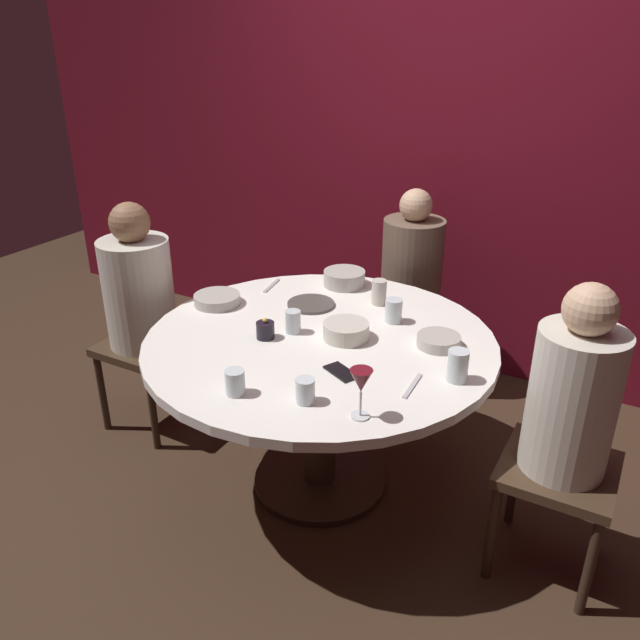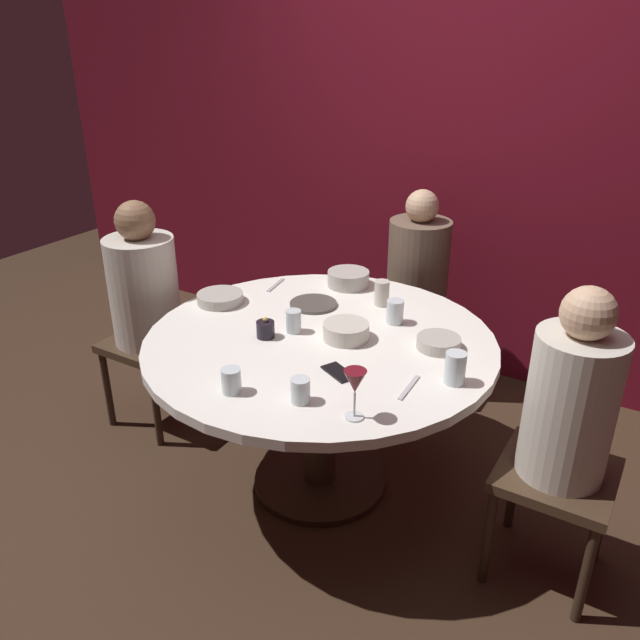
# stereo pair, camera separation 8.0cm
# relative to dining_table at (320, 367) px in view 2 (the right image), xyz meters

# --- Properties ---
(ground_plane) EXTENTS (8.00, 8.00, 0.00)m
(ground_plane) POSITION_rel_dining_table_xyz_m (0.00, 0.00, -0.60)
(ground_plane) COLOR #382619
(back_wall) EXTENTS (6.00, 0.10, 2.60)m
(back_wall) POSITION_rel_dining_table_xyz_m (0.00, 1.45, 0.70)
(back_wall) COLOR maroon
(back_wall) RESTS_ON ground
(dining_table) EXTENTS (1.45, 1.45, 0.74)m
(dining_table) POSITION_rel_dining_table_xyz_m (0.00, 0.00, 0.00)
(dining_table) COLOR white
(dining_table) RESTS_ON ground
(seated_diner_left) EXTENTS (0.40, 0.40, 1.18)m
(seated_diner_left) POSITION_rel_dining_table_xyz_m (-1.00, 0.00, 0.12)
(seated_diner_left) COLOR #3F2D1E
(seated_diner_left) RESTS_ON ground
(seated_diner_back) EXTENTS (0.40, 0.40, 1.15)m
(seated_diner_back) POSITION_rel_dining_table_xyz_m (0.00, 1.01, 0.10)
(seated_diner_back) COLOR #3F2D1E
(seated_diner_back) RESTS_ON ground
(seated_diner_right) EXTENTS (0.40, 0.40, 1.18)m
(seated_diner_right) POSITION_rel_dining_table_xyz_m (0.99, 0.00, 0.12)
(seated_diner_right) COLOR #3F2D1E
(seated_diner_right) RESTS_ON ground
(candle_holder) EXTENTS (0.08, 0.08, 0.09)m
(candle_holder) POSITION_rel_dining_table_xyz_m (-0.19, -0.11, 0.17)
(candle_holder) COLOR black
(candle_holder) RESTS_ON dining_table
(wine_glass) EXTENTS (0.08, 0.08, 0.18)m
(wine_glass) POSITION_rel_dining_table_xyz_m (0.40, -0.44, 0.27)
(wine_glass) COLOR silver
(wine_glass) RESTS_ON dining_table
(dinner_plate) EXTENTS (0.22, 0.22, 0.01)m
(dinner_plate) POSITION_rel_dining_table_xyz_m (-0.20, 0.26, 0.14)
(dinner_plate) COLOR #4C4742
(dinner_plate) RESTS_ON dining_table
(cell_phone) EXTENTS (0.16, 0.12, 0.01)m
(cell_phone) POSITION_rel_dining_table_xyz_m (0.21, -0.22, 0.14)
(cell_phone) COLOR black
(cell_phone) RESTS_ON dining_table
(bowl_serving_large) EXTENTS (0.21, 0.21, 0.05)m
(bowl_serving_large) POSITION_rel_dining_table_xyz_m (-0.58, 0.07, 0.16)
(bowl_serving_large) COLOR #B2ADA3
(bowl_serving_large) RESTS_ON dining_table
(bowl_salad_center) EXTENTS (0.18, 0.18, 0.05)m
(bowl_salad_center) POSITION_rel_dining_table_xyz_m (0.45, 0.17, 0.16)
(bowl_salad_center) COLOR #B2ADA3
(bowl_salad_center) RESTS_ON dining_table
(bowl_small_white) EXTENTS (0.20, 0.20, 0.07)m
(bowl_small_white) POSITION_rel_dining_table_xyz_m (-0.18, 0.56, 0.18)
(bowl_small_white) COLOR #B2ADA3
(bowl_small_white) RESTS_ON dining_table
(bowl_sauce_side) EXTENTS (0.19, 0.19, 0.07)m
(bowl_sauce_side) POSITION_rel_dining_table_xyz_m (0.10, 0.05, 0.17)
(bowl_sauce_side) COLOR beige
(bowl_sauce_side) RESTS_ON dining_table
(cup_near_candle) EXTENTS (0.07, 0.07, 0.09)m
(cup_near_candle) POSITION_rel_dining_table_xyz_m (0.19, -0.45, 0.18)
(cup_near_candle) COLOR silver
(cup_near_candle) RESTS_ON dining_table
(cup_by_left_diner) EXTENTS (0.07, 0.07, 0.12)m
(cup_by_left_diner) POSITION_rel_dining_table_xyz_m (0.07, 0.43, 0.20)
(cup_by_left_diner) COLOR beige
(cup_by_left_diner) RESTS_ON dining_table
(cup_by_right_diner) EXTENTS (0.08, 0.08, 0.12)m
(cup_by_right_diner) POSITION_rel_dining_table_xyz_m (0.60, -0.06, 0.20)
(cup_by_right_diner) COLOR silver
(cup_by_right_diner) RESTS_ON dining_table
(cup_center_front) EXTENTS (0.07, 0.07, 0.10)m
(cup_center_front) POSITION_rel_dining_table_xyz_m (0.20, 0.29, 0.19)
(cup_center_front) COLOR silver
(cup_center_front) RESTS_ON dining_table
(cup_far_edge) EXTENTS (0.06, 0.06, 0.10)m
(cup_far_edge) POSITION_rel_dining_table_xyz_m (-0.12, -0.01, 0.19)
(cup_far_edge) COLOR silver
(cup_far_edge) RESTS_ON dining_table
(cup_beside_wine) EXTENTS (0.07, 0.07, 0.09)m
(cup_beside_wine) POSITION_rel_dining_table_xyz_m (-0.05, -0.52, 0.18)
(cup_beside_wine) COLOR silver
(cup_beside_wine) RESTS_ON dining_table
(fork_near_plate) EXTENTS (0.05, 0.18, 0.01)m
(fork_near_plate) POSITION_rel_dining_table_xyz_m (-0.48, 0.37, 0.14)
(fork_near_plate) COLOR #B7B7BC
(fork_near_plate) RESTS_ON dining_table
(knife_near_plate) EXTENTS (0.03, 0.18, 0.01)m
(knife_near_plate) POSITION_rel_dining_table_xyz_m (0.48, -0.18, 0.14)
(knife_near_plate) COLOR #B7B7BC
(knife_near_plate) RESTS_ON dining_table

